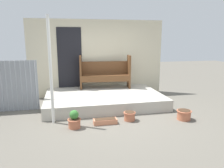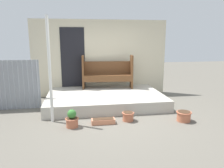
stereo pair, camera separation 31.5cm
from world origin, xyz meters
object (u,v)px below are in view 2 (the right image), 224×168
(support_post, at_px, (50,71))
(flower_pot_left, at_px, (72,119))
(flower_pot_right, at_px, (184,116))
(bench, at_px, (108,72))
(flower_pot_middle, at_px, (128,116))
(planter_box_rect, at_px, (103,121))

(support_post, relative_size, flower_pot_left, 5.97)
(support_post, bearing_deg, flower_pot_right, -8.48)
(flower_pot_left, height_order, flower_pot_right, flower_pot_left)
(flower_pot_right, bearing_deg, bench, 121.51)
(support_post, height_order, bench, support_post)
(support_post, relative_size, flower_pot_right, 6.75)
(bench, bearing_deg, flower_pot_middle, -79.59)
(bench, relative_size, flower_pot_right, 4.62)
(flower_pot_left, distance_m, flower_pot_middle, 1.36)
(flower_pot_right, bearing_deg, flower_pot_left, 178.85)
(support_post, height_order, planter_box_rect, support_post)
(flower_pot_middle, bearing_deg, bench, 94.89)
(bench, distance_m, flower_pot_middle, 2.39)
(flower_pot_middle, relative_size, flower_pot_right, 0.82)
(bench, distance_m, planter_box_rect, 2.52)
(bench, xyz_separation_m, flower_pot_left, (-1.15, -2.44, -0.68))
(support_post, xyz_separation_m, flower_pot_right, (3.16, -0.47, -1.11))
(bench, height_order, planter_box_rect, bench)
(flower_pot_middle, bearing_deg, support_post, 172.54)
(support_post, bearing_deg, bench, 51.14)
(support_post, distance_m, flower_pot_middle, 2.15)
(bench, bearing_deg, flower_pot_left, -109.78)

